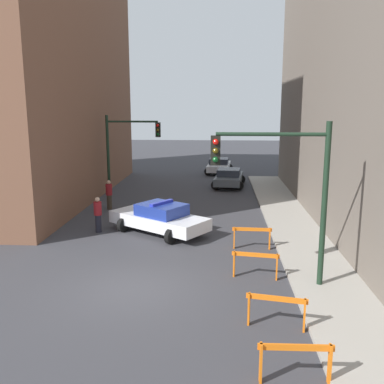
% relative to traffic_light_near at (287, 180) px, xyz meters
% --- Properties ---
extents(ground_plane, '(120.00, 120.00, 0.00)m').
position_rel_traffic_light_near_xyz_m(ground_plane, '(-4.73, -0.49, -3.53)').
color(ground_plane, '#38383D').
extents(sidewalk_right, '(2.40, 44.00, 0.12)m').
position_rel_traffic_light_near_xyz_m(sidewalk_right, '(1.47, -0.49, -3.47)').
color(sidewalk_right, '#9E998E').
rests_on(sidewalk_right, ground_plane).
extents(traffic_light_near, '(3.64, 0.35, 5.20)m').
position_rel_traffic_light_near_xyz_m(traffic_light_near, '(0.00, 0.00, 0.00)').
color(traffic_light_near, black).
rests_on(traffic_light_near, sidewalk_right).
extents(traffic_light_far, '(3.44, 0.35, 5.20)m').
position_rel_traffic_light_near_xyz_m(traffic_light_far, '(-8.03, 13.28, -0.13)').
color(traffic_light_far, black).
rests_on(traffic_light_far, ground_plane).
extents(police_car, '(4.93, 4.17, 1.52)m').
position_rel_traffic_light_near_xyz_m(police_car, '(-4.81, 5.60, -2.81)').
color(police_car, white).
rests_on(police_car, ground_plane).
extents(parked_car_near, '(2.56, 4.46, 1.31)m').
position_rel_traffic_light_near_xyz_m(parked_car_near, '(-1.41, 17.47, -2.86)').
color(parked_car_near, '#474C51').
rests_on(parked_car_near, ground_plane).
extents(parked_car_mid, '(2.48, 4.42, 1.31)m').
position_rel_traffic_light_near_xyz_m(parked_car_mid, '(-2.14, 23.69, -2.86)').
color(parked_car_mid, silver).
rests_on(parked_car_mid, ground_plane).
extents(pedestrian_crossing, '(0.38, 0.38, 1.66)m').
position_rel_traffic_light_near_xyz_m(pedestrian_crossing, '(-7.67, 5.61, -2.67)').
color(pedestrian_crossing, black).
rests_on(pedestrian_crossing, ground_plane).
extents(pedestrian_corner, '(0.43, 0.43, 1.66)m').
position_rel_traffic_light_near_xyz_m(pedestrian_corner, '(-8.30, 10.06, -2.67)').
color(pedestrian_corner, '#382D23').
rests_on(pedestrian_corner, ground_plane).
extents(barrier_front, '(1.60, 0.19, 0.90)m').
position_rel_traffic_light_near_xyz_m(barrier_front, '(-0.46, -4.97, -2.91)').
color(barrier_front, orange).
rests_on(barrier_front, ground_plane).
extents(barrier_mid, '(1.58, 0.44, 0.90)m').
position_rel_traffic_light_near_xyz_m(barrier_mid, '(-0.56, -2.68, -2.91)').
color(barrier_mid, orange).
rests_on(barrier_mid, ground_plane).
extents(barrier_back, '(1.59, 0.38, 0.90)m').
position_rel_traffic_light_near_xyz_m(barrier_back, '(-0.85, 0.64, -2.91)').
color(barrier_back, orange).
rests_on(barrier_back, ground_plane).
extents(barrier_corner, '(1.60, 0.20, 0.90)m').
position_rel_traffic_light_near_xyz_m(barrier_corner, '(-0.74, 3.68, -2.91)').
color(barrier_corner, orange).
rests_on(barrier_corner, ground_plane).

